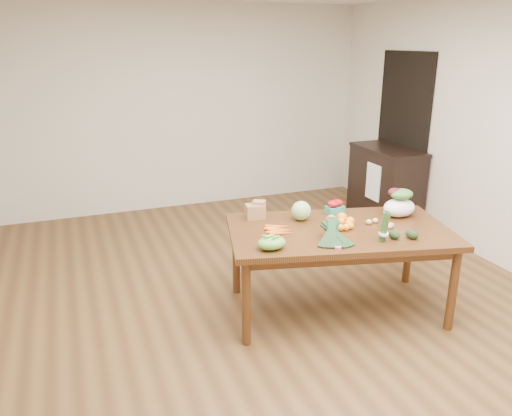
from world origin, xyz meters
name	(u,v)px	position (x,y,z in m)	size (l,w,h in m)	color
floor	(270,302)	(0.00, 0.00, 0.00)	(6.00, 6.00, 0.00)	brown
room_walls	(272,154)	(0.00, 0.00, 1.35)	(5.02, 6.02, 2.70)	beige
dining_table	(337,270)	(0.48, -0.32, 0.38)	(1.80, 1.00, 0.75)	#4C2E11
doorway_dark	(402,137)	(2.48, 1.60, 1.05)	(0.02, 1.00, 2.10)	black
cabinet	(385,184)	(2.22, 1.50, 0.47)	(0.52, 1.02, 0.94)	black
dish_towel	(373,182)	(1.96, 1.40, 0.55)	(0.02, 0.28, 0.45)	white
paper_bag	(255,210)	(-0.08, 0.17, 0.83)	(0.22, 0.18, 0.15)	#A37049
cabbage	(301,211)	(0.27, -0.01, 0.83)	(0.17, 0.17, 0.17)	#B6D97D
strawberry_basket_a	(333,209)	(0.60, 0.02, 0.80)	(0.11, 0.11, 0.10)	#B50C13
strawberry_basket_b	(337,208)	(0.66, 0.04, 0.80)	(0.11, 0.11, 0.10)	red
orange_a	(331,220)	(0.45, -0.23, 0.80)	(0.09, 0.09, 0.09)	orange
orange_b	(342,218)	(0.57, -0.20, 0.79)	(0.09, 0.09, 0.09)	orange
orange_c	(350,221)	(0.60, -0.27, 0.79)	(0.07, 0.07, 0.07)	orange
mandarin_cluster	(341,223)	(0.49, -0.31, 0.80)	(0.18, 0.18, 0.09)	orange
carrots	(279,229)	(-0.01, -0.19, 0.76)	(0.22, 0.22, 0.03)	orange
snap_pea_bag	(272,243)	(-0.21, -0.50, 0.80)	(0.22, 0.16, 0.10)	#5EAA39
kale_bunch	(335,234)	(0.28, -0.59, 0.83)	(0.32, 0.40, 0.16)	black
asparagus_bundle	(384,226)	(0.65, -0.68, 0.88)	(0.08, 0.08, 0.25)	#466C31
potato_a	(369,222)	(0.76, -0.32, 0.77)	(0.05, 0.05, 0.04)	tan
potato_b	(390,227)	(0.86, -0.47, 0.77)	(0.04, 0.04, 0.04)	tan
potato_c	(388,224)	(0.88, -0.41, 0.77)	(0.05, 0.04, 0.04)	tan
potato_d	(375,221)	(0.83, -0.31, 0.77)	(0.05, 0.04, 0.04)	#DECF80
potato_e	(391,225)	(0.88, -0.45, 0.77)	(0.05, 0.05, 0.05)	tan
avocado_a	(394,235)	(0.76, -0.67, 0.78)	(0.07, 0.10, 0.07)	black
avocado_b	(412,234)	(0.89, -0.71, 0.79)	(0.07, 0.11, 0.07)	black
salad_bag	(399,204)	(1.12, -0.24, 0.86)	(0.29, 0.22, 0.23)	white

